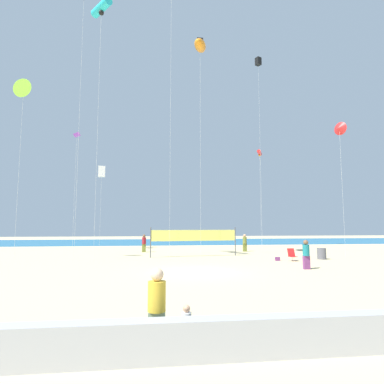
# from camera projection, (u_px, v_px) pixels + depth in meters

# --- Properties ---
(ground_plane) EXTENTS (120.00, 120.00, 0.00)m
(ground_plane) POSITION_uv_depth(u_px,v_px,m) (197.00, 272.00, 17.55)
(ground_plane) COLOR #D1BC89
(ocean_band) EXTENTS (120.00, 20.00, 0.01)m
(ocean_band) POSITION_uv_depth(u_px,v_px,m) (167.00, 242.00, 50.80)
(ocean_band) COLOR #1E6B99
(ocean_band) RESTS_ON ground
(boardwalk_ledge) EXTENTS (28.00, 0.44, 0.76)m
(boardwalk_ledge) POSITION_uv_depth(u_px,v_px,m) (278.00, 336.00, 6.27)
(boardwalk_ledge) COLOR #A8A8AD
(boardwalk_ledge) RESTS_ON ground
(mother_figure) EXTENTS (0.38, 0.38, 1.64)m
(mother_figure) POSITION_uv_depth(u_px,v_px,m) (157.00, 305.00, 6.69)
(mother_figure) COLOR #99B28C
(mother_figure) RESTS_ON ground
(toddler_figure) EXTENTS (0.21, 0.21, 0.90)m
(toddler_figure) POSITION_uv_depth(u_px,v_px,m) (186.00, 326.00, 6.58)
(toddler_figure) COLOR #2D2D33
(toddler_figure) RESTS_ON ground
(beachgoer_maroon_shirt) EXTENTS (0.39, 0.39, 1.69)m
(beachgoer_maroon_shirt) POSITION_uv_depth(u_px,v_px,m) (144.00, 243.00, 30.89)
(beachgoer_maroon_shirt) COLOR olive
(beachgoer_maroon_shirt) RESTS_ON ground
(beachgoer_teal_shirt) EXTENTS (0.39, 0.39, 1.70)m
(beachgoer_teal_shirt) POSITION_uv_depth(u_px,v_px,m) (306.00, 253.00, 18.75)
(beachgoer_teal_shirt) COLOR #7A3872
(beachgoer_teal_shirt) RESTS_ON ground
(beachgoer_olive_shirt) EXTENTS (0.39, 0.39, 1.71)m
(beachgoer_olive_shirt) POSITION_uv_depth(u_px,v_px,m) (245.00, 242.00, 31.61)
(beachgoer_olive_shirt) COLOR olive
(beachgoer_olive_shirt) RESTS_ON ground
(folding_beach_chair) EXTENTS (0.52, 0.65, 0.89)m
(folding_beach_chair) POSITION_uv_depth(u_px,v_px,m) (292.00, 254.00, 23.13)
(folding_beach_chair) COLOR red
(folding_beach_chair) RESTS_ON ground
(trash_barrel) EXTENTS (0.66, 0.66, 0.84)m
(trash_barrel) POSITION_uv_depth(u_px,v_px,m) (322.00, 254.00, 24.22)
(trash_barrel) COLOR #595960
(trash_barrel) RESTS_ON ground
(volleyball_net) EXTENTS (7.28, 1.02, 2.40)m
(volleyball_net) POSITION_uv_depth(u_px,v_px,m) (194.00, 237.00, 26.52)
(volleyball_net) COLOR #4C4C51
(volleyball_net) RESTS_ON ground
(beach_handbag) EXTENTS (0.34, 0.17, 0.28)m
(beach_handbag) POSITION_uv_depth(u_px,v_px,m) (278.00, 259.00, 23.17)
(beach_handbag) COLOR #7A3872
(beach_handbag) RESTS_ON ground
(kite_lime_diamond) EXTENTS (0.77, 0.77, 21.59)m
(kite_lime_diamond) POSITION_uv_depth(u_px,v_px,m) (171.00, 2.00, 26.21)
(kite_lime_diamond) COLOR silver
(kite_lime_diamond) RESTS_ON ground
(kite_red_delta) EXTENTS (0.79, 1.14, 11.18)m
(kite_red_delta) POSITION_uv_depth(u_px,v_px,m) (339.00, 129.00, 26.67)
(kite_red_delta) COLOR silver
(kite_red_delta) RESTS_ON ground
(kite_orange_inflatable) EXTENTS (1.69, 2.95, 18.76)m
(kite_orange_inflatable) POSITION_uv_depth(u_px,v_px,m) (200.00, 46.00, 27.59)
(kite_orange_inflatable) COLOR silver
(kite_orange_inflatable) RESTS_ON ground
(kite_white_box) EXTENTS (0.84, 0.84, 9.04)m
(kite_white_box) POSITION_uv_depth(u_px,v_px,m) (102.00, 172.00, 35.14)
(kite_white_box) COLOR silver
(kite_white_box) RESTS_ON ground
(kite_cyan_tube) EXTENTS (1.79, 2.06, 19.12)m
(kite_cyan_tube) POSITION_uv_depth(u_px,v_px,m) (101.00, 8.00, 23.95)
(kite_cyan_tube) COLOR silver
(kite_cyan_tube) RESTS_ON ground
(kite_violet_diamond) EXTENTS (0.81, 0.81, 11.82)m
(kite_violet_diamond) POSITION_uv_depth(u_px,v_px,m) (76.00, 136.00, 31.87)
(kite_violet_diamond) COLOR silver
(kite_violet_diamond) RESTS_ON ground
(kite_black_box) EXTENTS (0.75, 0.75, 22.41)m
(kite_black_box) POSITION_uv_depth(u_px,v_px,m) (258.00, 62.00, 37.98)
(kite_black_box) COLOR silver
(kite_black_box) RESTS_ON ground
(kite_lime_delta) EXTENTS (1.46, 0.63, 13.29)m
(kite_lime_delta) POSITION_uv_depth(u_px,v_px,m) (24.00, 89.00, 23.59)
(kite_lime_delta) COLOR silver
(kite_lime_delta) RESTS_ON ground
(kite_red_tube) EXTENTS (1.11, 1.76, 11.60)m
(kite_red_tube) POSITION_uv_depth(u_px,v_px,m) (259.00, 153.00, 38.99)
(kite_red_tube) COLOR silver
(kite_red_tube) RESTS_ON ground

